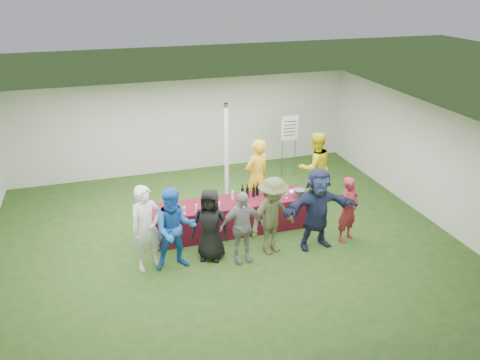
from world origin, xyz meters
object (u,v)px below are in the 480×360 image
object	(u,v)px
customer_0	(147,228)
customer_3	(242,227)
staff_pourer	(257,177)
customer_2	(210,225)
customer_1	(175,229)
staff_back	(315,167)
serving_table	(232,216)
wine_list_sign	(290,133)
customer_6	(349,209)
dump_bucket	(299,193)
customer_4	(273,216)
customer_5	(317,209)

from	to	relation	value
customer_0	customer_3	world-z (taller)	customer_0
staff_pourer	customer_2	bearing A→B (deg)	24.56
staff_pourer	customer_1	xyz separation A→B (m)	(-2.29, -1.75, -0.09)
staff_back	customer_1	world-z (taller)	staff_back
serving_table	customer_2	distance (m)	1.26
wine_list_sign	staff_pourer	distance (m)	2.54
customer_3	customer_6	size ratio (longest dim) A/B	1.04
serving_table	dump_bucket	world-z (taller)	dump_bucket
customer_1	customer_4	distance (m)	2.02
dump_bucket	customer_6	world-z (taller)	customer_6
wine_list_sign	customer_3	distance (m)	4.64
serving_table	customer_2	world-z (taller)	customer_2
staff_pourer	customer_1	distance (m)	2.88
wine_list_sign	customer_0	distance (m)	5.67
staff_pourer	customer_0	bearing A→B (deg)	7.58
staff_back	customer_5	xyz separation A→B (m)	(-0.93, -2.08, -0.01)
customer_2	customer_3	world-z (taller)	customer_2
customer_0	customer_1	size ratio (longest dim) A/B	1.02
staff_pourer	customer_6	xyz separation A→B (m)	(1.49, -1.80, -0.21)
customer_2	staff_back	bearing A→B (deg)	56.01
customer_1	customer_3	xyz separation A→B (m)	(1.32, -0.14, -0.10)
customer_1	customer_2	size ratio (longest dim) A/B	1.12
customer_5	customer_6	size ratio (longest dim) A/B	1.22
customer_2	customer_3	xyz separation A→B (m)	(0.58, -0.26, -0.00)
customer_0	customer_4	xyz separation A→B (m)	(2.55, -0.19, -0.04)
customer_1	customer_2	world-z (taller)	customer_1
staff_back	staff_pourer	bearing A→B (deg)	2.09
dump_bucket	customer_3	xyz separation A→B (m)	(-1.69, -0.99, -0.07)
staff_pourer	customer_0	world-z (taller)	staff_pourer
customer_3	customer_4	distance (m)	0.72
serving_table	customer_0	distance (m)	2.24
staff_back	customer_1	xyz separation A→B (m)	(-3.93, -1.99, -0.05)
dump_bucket	customer_5	size ratio (longest dim) A/B	0.15
dump_bucket	customer_5	xyz separation A→B (m)	(-0.01, -0.94, 0.07)
serving_table	customer_6	xyz separation A→B (m)	(2.32, -1.12, 0.37)
staff_pourer	customer_6	world-z (taller)	staff_pourer
customer_2	customer_1	bearing A→B (deg)	-145.15
staff_pourer	customer_0	distance (m)	3.23
customer_1	customer_4	world-z (taller)	customer_1
staff_pourer	customer_3	distance (m)	2.13
wine_list_sign	customer_1	world-z (taller)	wine_list_sign
staff_back	customer_6	xyz separation A→B (m)	(-0.15, -2.03, -0.18)
customer_2	wine_list_sign	bearing A→B (deg)	73.70
customer_1	customer_6	world-z (taller)	customer_1
wine_list_sign	staff_pourer	world-z (taller)	staff_pourer
staff_pourer	staff_back	distance (m)	1.66
serving_table	customer_0	size ratio (longest dim) A/B	2.02
customer_6	customer_0	bearing A→B (deg)	153.19
dump_bucket	customer_2	distance (m)	2.39
customer_1	customer_5	world-z (taller)	customer_5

